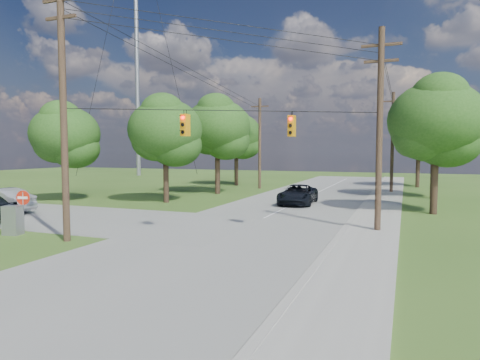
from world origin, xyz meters
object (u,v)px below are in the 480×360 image
at_px(control_cabinet, 12,220).
at_px(pole_north_w, 260,142).
at_px(do_not_enter_sign, 23,202).
at_px(pole_ne, 380,127).
at_px(pole_north_e, 392,142).
at_px(car_main_north, 298,194).
at_px(pole_sw, 63,108).

bearing_deg(control_cabinet, pole_north_w, 71.52).
distance_m(pole_north_w, do_not_enter_sign, 29.36).
distance_m(pole_ne, pole_north_w, 26.03).
relative_size(pole_north_w, control_cabinet, 6.71).
distance_m(pole_north_e, car_main_north, 14.64).
height_order(pole_sw, pole_north_w, pole_sw).
distance_m(pole_sw, do_not_enter_sign, 5.73).
height_order(pole_north_e, control_cabinet, pole_north_e).
xyz_separation_m(pole_north_w, control_cabinet, (-3.24, -29.44, -4.39)).
xyz_separation_m(pole_sw, pole_north_e, (13.50, 29.60, -1.10)).
height_order(pole_north_w, control_cabinet, pole_north_w).
relative_size(pole_sw, do_not_enter_sign, 5.40).
distance_m(pole_sw, pole_north_w, 29.62).
distance_m(pole_north_e, pole_north_w, 13.90).
relative_size(pole_north_w, do_not_enter_sign, 4.50).
relative_size(pole_north_w, car_main_north, 1.82).
relative_size(pole_north_e, pole_north_w, 1.00).
xyz_separation_m(pole_north_e, car_main_north, (-6.56, -12.34, -4.34)).
bearing_deg(pole_north_w, do_not_enter_sign, -95.83).
relative_size(pole_north_e, do_not_enter_sign, 4.50).
relative_size(pole_north_e, car_main_north, 1.82).
bearing_deg(pole_ne, control_cabinet, -156.55).
bearing_deg(pole_north_w, pole_sw, -89.23).
bearing_deg(pole_ne, do_not_enter_sign, -157.45).
relative_size(pole_sw, car_main_north, 2.19).
height_order(pole_ne, control_cabinet, pole_ne).
bearing_deg(pole_sw, car_main_north, 68.10).
bearing_deg(pole_ne, pole_north_e, 90.00).
bearing_deg(do_not_enter_sign, pole_north_e, 46.15).
height_order(control_cabinet, do_not_enter_sign, do_not_enter_sign).
height_order(pole_north_e, do_not_enter_sign, pole_north_e).
relative_size(pole_sw, control_cabinet, 8.06).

